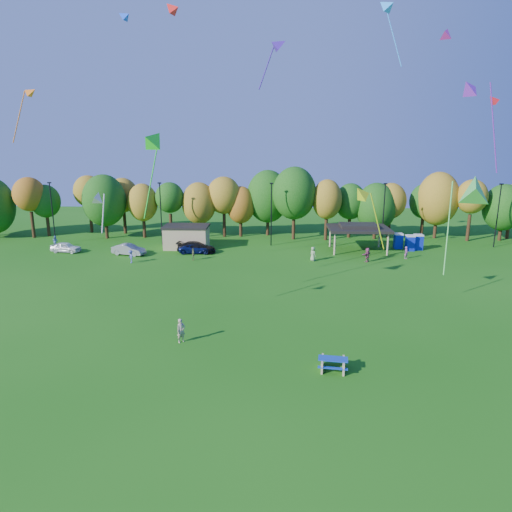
{
  "coord_description": "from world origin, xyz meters",
  "views": [
    {
      "loc": [
        2.13,
        -25.06,
        14.66
      ],
      "look_at": [
        1.02,
        6.0,
        6.89
      ],
      "focal_mm": 32.0,
      "sensor_mm": 36.0,
      "label": 1
    }
  ],
  "objects_px": {
    "kite_flyer": "(181,331)",
    "car_c": "(196,248)",
    "car_d": "(196,247)",
    "car_a": "(66,247)",
    "picnic_table": "(333,363)",
    "porta_potties": "(409,242)",
    "car_b": "(129,250)"
  },
  "relations": [
    {
      "from": "kite_flyer",
      "to": "car_d",
      "type": "bearing_deg",
      "value": 55.45
    },
    {
      "from": "porta_potties",
      "to": "car_d",
      "type": "bearing_deg",
      "value": -174.25
    },
    {
      "from": "picnic_table",
      "to": "car_c",
      "type": "distance_m",
      "value": 35.37
    },
    {
      "from": "porta_potties",
      "to": "car_d",
      "type": "height_order",
      "value": "porta_potties"
    },
    {
      "from": "car_a",
      "to": "car_d",
      "type": "bearing_deg",
      "value": -80.35
    },
    {
      "from": "car_a",
      "to": "car_b",
      "type": "height_order",
      "value": "car_b"
    },
    {
      "from": "car_c",
      "to": "car_d",
      "type": "distance_m",
      "value": 0.2
    },
    {
      "from": "porta_potties",
      "to": "kite_flyer",
      "type": "relative_size",
      "value": 2.03
    },
    {
      "from": "kite_flyer",
      "to": "car_d",
      "type": "relative_size",
      "value": 0.35
    },
    {
      "from": "car_d",
      "to": "car_a",
      "type": "bearing_deg",
      "value": 96.94
    },
    {
      "from": "picnic_table",
      "to": "kite_flyer",
      "type": "bearing_deg",
      "value": 168.07
    },
    {
      "from": "porta_potties",
      "to": "car_c",
      "type": "xyz_separation_m",
      "value": [
        -29.44,
        -3.14,
        -0.45
      ]
    },
    {
      "from": "porta_potties",
      "to": "car_b",
      "type": "relative_size",
      "value": 0.84
    },
    {
      "from": "car_b",
      "to": "car_c",
      "type": "bearing_deg",
      "value": -65.41
    },
    {
      "from": "car_b",
      "to": "car_c",
      "type": "height_order",
      "value": "car_b"
    },
    {
      "from": "kite_flyer",
      "to": "car_c",
      "type": "relative_size",
      "value": 0.4
    },
    {
      "from": "car_b",
      "to": "car_c",
      "type": "xyz_separation_m",
      "value": [
        8.86,
        1.4,
        -0.09
      ]
    },
    {
      "from": "car_d",
      "to": "picnic_table",
      "type": "bearing_deg",
      "value": -150.34
    },
    {
      "from": "picnic_table",
      "to": "porta_potties",
      "type": "bearing_deg",
      "value": 75.01
    },
    {
      "from": "kite_flyer",
      "to": "car_c",
      "type": "xyz_separation_m",
      "value": [
        -3.49,
        28.37,
        -0.28
      ]
    },
    {
      "from": "picnic_table",
      "to": "car_b",
      "type": "relative_size",
      "value": 0.47
    },
    {
      "from": "picnic_table",
      "to": "car_c",
      "type": "bearing_deg",
      "value": 122.0
    },
    {
      "from": "porta_potties",
      "to": "picnic_table",
      "type": "height_order",
      "value": "porta_potties"
    },
    {
      "from": "porta_potties",
      "to": "car_a",
      "type": "xyz_separation_m",
      "value": [
        -47.38,
        -3.33,
        -0.4
      ]
    },
    {
      "from": "car_c",
      "to": "kite_flyer",
      "type": "bearing_deg",
      "value": -174.59
    },
    {
      "from": "picnic_table",
      "to": "kite_flyer",
      "type": "height_order",
      "value": "kite_flyer"
    },
    {
      "from": "car_a",
      "to": "car_c",
      "type": "xyz_separation_m",
      "value": [
        17.94,
        0.19,
        -0.05
      ]
    },
    {
      "from": "car_a",
      "to": "car_c",
      "type": "height_order",
      "value": "car_a"
    },
    {
      "from": "car_b",
      "to": "car_d",
      "type": "height_order",
      "value": "car_d"
    },
    {
      "from": "car_a",
      "to": "car_c",
      "type": "relative_size",
      "value": 0.87
    },
    {
      "from": "porta_potties",
      "to": "car_d",
      "type": "distance_m",
      "value": 29.61
    },
    {
      "from": "car_c",
      "to": "car_d",
      "type": "xyz_separation_m",
      "value": [
        -0.02,
        0.17,
        0.11
      ]
    }
  ]
}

